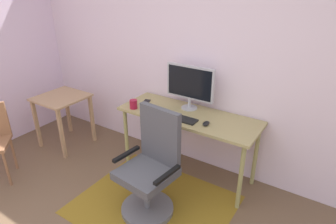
% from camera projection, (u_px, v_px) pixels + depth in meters
% --- Properties ---
extents(wall_back, '(6.00, 0.10, 2.60)m').
position_uv_depth(wall_back, '(214.00, 59.00, 3.15)').
color(wall_back, white).
rests_on(wall_back, ground).
extents(area_rug, '(1.49, 1.24, 0.01)m').
position_uv_depth(area_rug, '(153.00, 204.00, 2.98)').
color(area_rug, olive).
rests_on(area_rug, ground).
extents(desk, '(1.54, 0.57, 0.76)m').
position_uv_depth(desk, '(188.00, 121.00, 3.19)').
color(desk, tan).
rests_on(desk, ground).
extents(monitor, '(0.56, 0.18, 0.49)m').
position_uv_depth(monitor, '(190.00, 84.00, 3.17)').
color(monitor, '#B2B2B7').
rests_on(monitor, desk).
extents(keyboard, '(0.43, 0.13, 0.02)m').
position_uv_depth(keyboard, '(178.00, 118.00, 3.06)').
color(keyboard, black).
rests_on(keyboard, desk).
extents(computer_mouse, '(0.06, 0.10, 0.03)m').
position_uv_depth(computer_mouse, '(206.00, 123.00, 2.92)').
color(computer_mouse, black).
rests_on(computer_mouse, desk).
extents(coffee_cup, '(0.09, 0.09, 0.10)m').
position_uv_depth(coffee_cup, '(133.00, 104.00, 3.27)').
color(coffee_cup, maroon).
rests_on(coffee_cup, desk).
extents(cell_phone, '(0.11, 0.15, 0.01)m').
position_uv_depth(cell_phone, '(146.00, 102.00, 3.45)').
color(cell_phone, black).
rests_on(cell_phone, desk).
extents(office_chair, '(0.58, 0.52, 1.04)m').
position_uv_depth(office_chair, '(151.00, 172.00, 2.77)').
color(office_chair, slate).
rests_on(office_chair, ground).
extents(side_table, '(0.58, 0.59, 0.70)m').
position_uv_depth(side_table, '(62.00, 106.00, 3.84)').
color(side_table, tan).
rests_on(side_table, ground).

